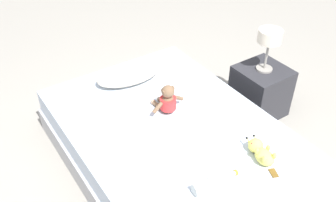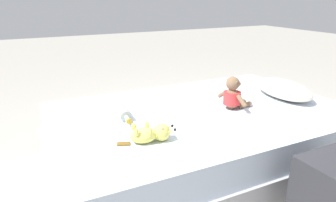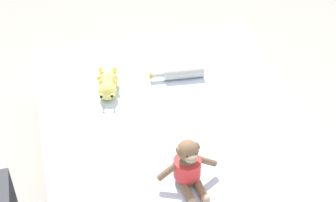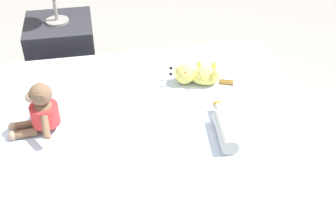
{
  "view_description": "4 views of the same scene",
  "coord_description": "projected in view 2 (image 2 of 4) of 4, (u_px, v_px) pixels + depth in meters",
  "views": [
    {
      "loc": [
        -1.17,
        -1.63,
        2.18
      ],
      "look_at": [
        0.06,
        0.2,
        0.51
      ],
      "focal_mm": 40.19,
      "sensor_mm": 36.0,
      "label": 1
    },
    {
      "loc": [
        1.79,
        -1.17,
        1.19
      ],
      "look_at": [
        0.02,
        -0.28,
        0.53
      ],
      "focal_mm": 34.39,
      "sensor_mm": 36.0,
      "label": 2
    },
    {
      "loc": [
        0.54,
        1.66,
        2.12
      ],
      "look_at": [
        0.02,
        -0.3,
        0.47
      ],
      "focal_mm": 53.87,
      "sensor_mm": 36.0,
      "label": 3
    },
    {
      "loc": [
        -1.45,
        -0.05,
        1.62
      ],
      "look_at": [
        0.07,
        -0.34,
        0.48
      ],
      "focal_mm": 45.73,
      "sensor_mm": 36.0,
      "label": 4
    }
  ],
  "objects": [
    {
      "name": "glass_bottle",
      "position": [
        122.0,
        112.0,
        2.12
      ],
      "size": [
        0.31,
        0.09,
        0.07
      ],
      "color": "#B7BCB2",
      "rests_on": "bed"
    },
    {
      "name": "ground_plane",
      "position": [
        201.0,
        162.0,
        2.39
      ],
      "size": [
        16.0,
        16.0,
        0.0
      ],
      "primitive_type": "plane",
      "color": "#9E998E"
    },
    {
      "name": "plush_monkey",
      "position": [
        233.0,
        95.0,
        2.27
      ],
      "size": [
        0.29,
        0.23,
        0.24
      ],
      "color": "brown",
      "rests_on": "bed"
    },
    {
      "name": "bed",
      "position": [
        202.0,
        137.0,
        2.33
      ],
      "size": [
        1.39,
        2.08,
        0.41
      ],
      "color": "#B2B2B7",
      "rests_on": "ground_plane"
    },
    {
      "name": "plush_yellow_creature",
      "position": [
        151.0,
        133.0,
        1.77
      ],
      "size": [
        0.15,
        0.33,
        0.1
      ],
      "color": "#EAE066",
      "rests_on": "bed"
    },
    {
      "name": "pillow",
      "position": [
        283.0,
        89.0,
        2.53
      ],
      "size": [
        0.58,
        0.34,
        0.13
      ],
      "color": "beige",
      "rests_on": "bed"
    }
  ]
}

